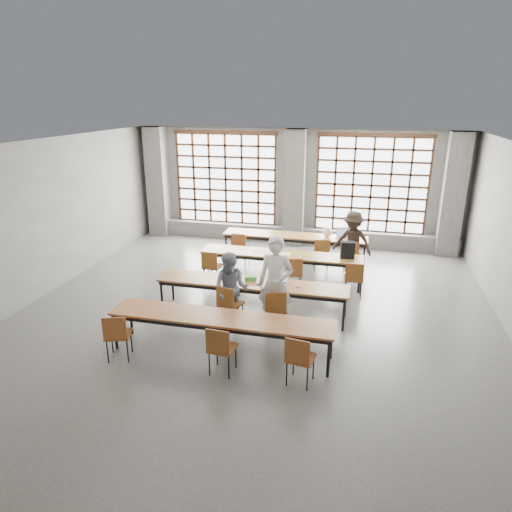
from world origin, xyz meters
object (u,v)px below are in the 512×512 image
Objects in this scene: chair_front_left at (228,302)px; student_male at (276,284)px; chair_back_mid at (321,251)px; chair_near_right at (299,356)px; desk_row_d at (221,320)px; phone at (259,285)px; plastic_bag at (328,232)px; chair_mid_left at (211,264)px; chair_near_left at (117,332)px; chair_back_left at (240,245)px; student_female at (231,289)px; chair_mid_centre at (293,271)px; chair_front_right at (275,306)px; chair_near_mid at (221,346)px; desk_row_a at (295,237)px; laptop_front at (280,280)px; desk_row_b at (281,256)px; red_pouch at (118,332)px; student_back at (353,242)px; chair_mid_right at (354,276)px; chair_back_right at (351,253)px; backpack at (348,250)px; desk_row_c at (252,285)px; laptop_back at (343,235)px; green_box at (251,279)px; mouse at (297,286)px.

student_male is (0.92, 0.13, 0.42)m from chair_front_left.
chair_back_mid and chair_near_right have the same top height.
desk_row_d is 1.59m from phone.
chair_mid_left is at bearing -138.10° from plastic_bag.
chair_back_left is at bearing 81.96° from chair_near_left.
student_female is (1.52, 1.78, 0.22)m from chair_near_left.
chair_mid_centre is 0.58× the size of student_female.
chair_front_right and chair_near_mid have the same top height.
plastic_bag is at bearing 82.91° from chair_back_mid.
laptop_front is (0.24, -3.50, 0.13)m from desk_row_a.
desk_row_b is 2.07m from phone.
chair_near_left reaches higher than red_pouch.
chair_near_right is 4.40× the size of red_pouch.
chair_mid_right is at bearing -67.39° from student_back.
chair_near_right is (0.68, -3.63, 0.00)m from chair_mid_centre.
desk_row_a is 1.04m from chair_back_mid.
chair_mid_centre is (2.02, 0.00, 0.00)m from chair_mid_left.
chair_back_right and chair_near_right have the same top height.
desk_row_a is 10.00× the size of backpack.
chair_front_left is at bearing 45.95° from red_pouch.
plastic_bag reaches higher than desk_row_c.
laptop_back is 1.59× the size of plastic_bag.
desk_row_d is at bearing -93.24° from green_box.
chair_back_left is 1.00× the size of chair_front_right.
student_male is 4.20m from plastic_bag.
chair_mid_centre is at bearing 80.39° from chair_near_mid.
chair_mid_right is (2.19, 2.99, -0.13)m from desk_row_d.
chair_front_left is at bearing -98.52° from student_female.
desk_row_a is at bearing 97.97° from student_male.
chair_near_mid is 1.94× the size of laptop_back.
laptop_front reaches higher than chair_near_left.
green_box is (-0.29, -1.89, 0.11)m from desk_row_b.
chair_back_mid is at bearing 86.39° from mouse.
chair_back_left is 3.08× the size of plastic_bag.
desk_row_c is 0.22m from phone.
red_pouch is (-2.80, -2.18, -0.25)m from mouse.
chair_back_left is 1.66m from chair_mid_left.
mouse is at bearing 25.50° from chair_front_left.
chair_back_right is at bearing 57.23° from desk_row_c.
desk_row_a is at bearing 84.88° from desk_row_d.
plastic_bag reaches higher than chair_back_right.
chair_near_left is 1.87m from chair_near_mid.
chair_near_right is 1.94× the size of laptop_back.
red_pouch is (-2.47, -1.58, -0.04)m from chair_front_right.
chair_back_left is at bearing 80.36° from chair_mid_left.
chair_back_mid reaches higher than desk_row_c.
student_male reaches higher than chair_back_left.
student_back is at bearing 93.96° from chair_mid_right.
chair_near_right is at bearing -62.04° from phone.
desk_row_c is 2.75m from backpack.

